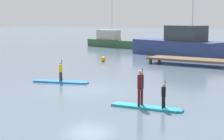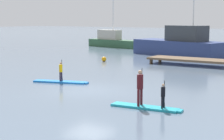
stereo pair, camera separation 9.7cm
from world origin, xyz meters
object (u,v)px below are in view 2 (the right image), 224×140
object	(u,v)px
paddleboard_far	(146,107)
mooring_buoy_near	(104,59)
paddler_child_solo	(61,70)
paddler_child_front	(163,94)
fishing_boat_white_large	(180,45)
fishing_boat_green_midground	(113,41)
paddleboard_near	(61,82)
paddler_adult	(140,85)

from	to	relation	value
paddleboard_far	mooring_buoy_near	distance (m)	18.21
paddler_child_solo	paddler_child_front	world-z (taller)	paddler_child_solo
fishing_boat_white_large	paddler_child_solo	bearing A→B (deg)	-88.66
fishing_boat_green_midground	fishing_boat_white_large	bearing A→B (deg)	-26.83
fishing_boat_white_large	mooring_buoy_near	size ratio (longest dim) A/B	23.93
paddleboard_far	paddler_child_solo	bearing A→B (deg)	157.94
fishing_boat_white_large	mooring_buoy_near	bearing A→B (deg)	-113.45
paddleboard_far	fishing_boat_green_midground	distance (m)	35.50
paddleboard_near	fishing_boat_green_midground	size ratio (longest dim) A/B	0.42
paddleboard_far	fishing_boat_white_large	distance (m)	23.92
fishing_boat_white_large	mooring_buoy_near	world-z (taller)	fishing_boat_white_large
paddleboard_far	fishing_boat_green_midground	size ratio (longest dim) A/B	0.40
fishing_boat_green_midground	mooring_buoy_near	xyz separation A→B (m)	(8.86, -15.00, -0.61)
paddleboard_far	paddler_adult	world-z (taller)	paddler_adult
paddler_child_solo	mooring_buoy_near	distance (m)	11.60
paddleboard_far	paddler_adult	bearing A→B (deg)	-175.12
paddleboard_far	paddler_child_front	xyz separation A→B (m)	(0.77, 0.10, 0.65)
paddler_child_solo	paddler_adult	xyz separation A→B (m)	(7.28, -3.10, 0.25)
paddleboard_near	paddler_adult	xyz separation A→B (m)	(7.29, -3.09, 0.96)
paddler_adult	paddler_child_front	bearing A→B (deg)	6.45
paddler_child_solo	paddleboard_far	distance (m)	8.22
paddleboard_far	mooring_buoy_near	size ratio (longest dim) A/B	7.35
paddler_child_solo	paddler_adult	distance (m)	7.92
fishing_boat_green_midground	mooring_buoy_near	distance (m)	17.43
paddler_child_front	fishing_boat_white_large	world-z (taller)	fishing_boat_white_large
paddleboard_far	mooring_buoy_near	bearing A→B (deg)	130.33
paddler_child_front	fishing_boat_green_midground	distance (m)	35.87
paddler_child_solo	paddler_adult	size ratio (longest dim) A/B	0.80
paddler_adult	paddleboard_far	bearing A→B (deg)	4.88
paddler_child_solo	mooring_buoy_near	world-z (taller)	paddler_child_solo
fishing_boat_white_large	mooring_buoy_near	xyz separation A→B (m)	(-3.74, -8.62, -0.92)
paddleboard_near	fishing_boat_white_large	distance (m)	19.48
paddleboard_far	paddler_adult	size ratio (longest dim) A/B	1.99
paddleboard_far	fishing_boat_green_midground	world-z (taller)	fishing_boat_green_midground
paddleboard_near	paddleboard_far	world-z (taller)	same
paddleboard_near	paddler_child_solo	xyz separation A→B (m)	(0.00, 0.01, 0.72)
paddler_adult	fishing_boat_white_large	xyz separation A→B (m)	(-7.74, 22.53, 0.13)
paddleboard_near	paddler_child_solo	distance (m)	0.72
paddleboard_near	paddler_child_front	xyz separation A→B (m)	(8.36, -2.97, 0.65)
paddler_adult	fishing_boat_white_large	bearing A→B (deg)	108.96
paddler_child_solo	fishing_boat_green_midground	world-z (taller)	fishing_boat_green_midground
paddleboard_near	paddler_child_front	world-z (taller)	paddler_child_front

